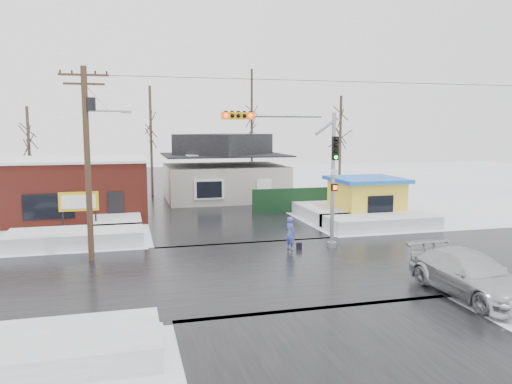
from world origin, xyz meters
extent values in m
plane|color=white|center=(0.00, 0.00, 0.00)|extent=(120.00, 120.00, 0.00)
cube|color=black|center=(0.00, 0.00, 0.01)|extent=(10.00, 120.00, 0.02)
cube|color=black|center=(0.00, 0.00, 0.01)|extent=(120.00, 10.00, 0.02)
cube|color=white|center=(-9.00, 7.00, 0.40)|extent=(7.00, 3.00, 0.80)
cube|color=white|center=(9.00, 7.00, 0.40)|extent=(7.00, 3.00, 0.80)
cube|color=white|center=(-9.00, -7.00, 0.35)|extent=(7.00, 3.00, 0.70)
cube|color=white|center=(-7.00, 12.00, 0.40)|extent=(3.00, 8.00, 0.80)
cube|color=white|center=(7.00, 12.00, 0.40)|extent=(3.00, 8.00, 0.80)
cylinder|color=gray|center=(4.00, 3.00, 3.50)|extent=(0.20, 0.20, 7.00)
cylinder|color=gray|center=(4.00, 3.00, 0.15)|extent=(0.50, 0.50, 0.30)
cylinder|color=gray|center=(1.00, 3.00, 6.80)|extent=(4.60, 0.14, 0.14)
cube|color=gold|center=(-1.00, 3.00, 6.80)|extent=(1.60, 0.28, 0.35)
sphere|color=#FF0C0C|center=(-1.60, 2.84, 6.80)|extent=(0.20, 0.20, 0.20)
sphere|color=#FF0C0C|center=(-0.40, 2.84, 6.80)|extent=(0.20, 0.20, 0.20)
cube|color=black|center=(4.00, 2.80, 5.20)|extent=(0.30, 0.22, 1.20)
sphere|color=#0CE533|center=(4.00, 2.66, 4.75)|extent=(0.18, 0.18, 0.18)
cube|color=black|center=(4.00, 2.80, 3.20)|extent=(0.30, 0.20, 0.35)
cylinder|color=#382619|center=(-8.00, 3.50, 4.50)|extent=(0.28, 0.28, 9.00)
cube|color=#382619|center=(-8.00, 3.50, 8.60)|extent=(2.20, 0.10, 0.10)
cube|color=#382619|center=(-8.00, 3.50, 8.20)|extent=(1.80, 0.10, 0.10)
cylinder|color=black|center=(-7.75, 3.50, 7.30)|extent=(0.44, 0.44, 0.60)
cylinder|color=gray|center=(-7.10, 3.50, 7.00)|extent=(1.80, 0.08, 0.08)
cube|color=gray|center=(-6.20, 3.50, 6.95)|extent=(0.50, 0.22, 0.12)
cube|color=maroon|center=(-11.00, 16.00, 2.00)|extent=(12.00, 8.00, 4.00)
cube|color=white|center=(-11.00, 16.00, 4.05)|extent=(12.20, 8.20, 0.15)
cube|color=black|center=(-11.00, 11.98, 1.40)|extent=(3.00, 0.08, 1.60)
cube|color=black|center=(-7.00, 11.98, 1.10)|extent=(1.00, 0.08, 2.20)
cylinder|color=black|center=(-9.90, 9.50, 0.90)|extent=(0.10, 0.10, 1.80)
cylinder|color=black|center=(-8.10, 9.50, 0.90)|extent=(0.10, 0.10, 1.80)
cube|color=gold|center=(-9.00, 9.50, 2.00)|extent=(2.20, 0.18, 1.10)
cube|color=white|center=(-9.00, 9.39, 2.00)|extent=(1.90, 0.02, 0.80)
cube|color=#A9A598|center=(2.00, 22.00, 1.50)|extent=(10.00, 8.00, 3.00)
cube|color=black|center=(2.00, 22.00, 3.90)|extent=(10.40, 8.40, 0.12)
pyramid|color=black|center=(2.00, 22.00, 4.86)|extent=(9.00, 7.00, 1.80)
cube|color=maroon|center=(5.20, 23.00, 4.90)|extent=(0.70, 0.70, 1.40)
cube|color=white|center=(0.00, 17.95, 1.40)|extent=(2.40, 0.12, 1.60)
cube|color=yellow|center=(9.50, 10.00, 1.30)|extent=(4.00, 4.00, 2.60)
cube|color=blue|center=(9.50, 10.00, 2.75)|extent=(4.60, 4.60, 0.25)
cube|color=black|center=(9.50, 7.97, 1.30)|extent=(1.80, 0.06, 1.20)
cube|color=black|center=(6.50, 14.00, 0.90)|extent=(8.00, 0.12, 1.80)
cylinder|color=#332821|center=(-4.00, 26.00, 5.00)|extent=(0.24, 0.24, 10.00)
cylinder|color=#332821|center=(6.00, 28.00, 6.00)|extent=(0.24, 0.24, 12.00)
cylinder|color=#332821|center=(12.00, 20.00, 4.50)|extent=(0.24, 0.24, 9.00)
cylinder|color=#332821|center=(-14.00, 24.00, 4.00)|extent=(0.24, 0.24, 8.00)
imported|color=#475CC7|center=(1.74, 3.06, 0.86)|extent=(0.62, 0.74, 1.72)
imported|color=#B9BEC1|center=(5.96, -5.32, 0.80)|extent=(2.50, 5.60, 1.59)
cube|color=black|center=(2.20, 3.01, 0.17)|extent=(0.29, 0.15, 0.35)
camera|label=1|loc=(-6.28, -20.68, 6.22)|focal=35.00mm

